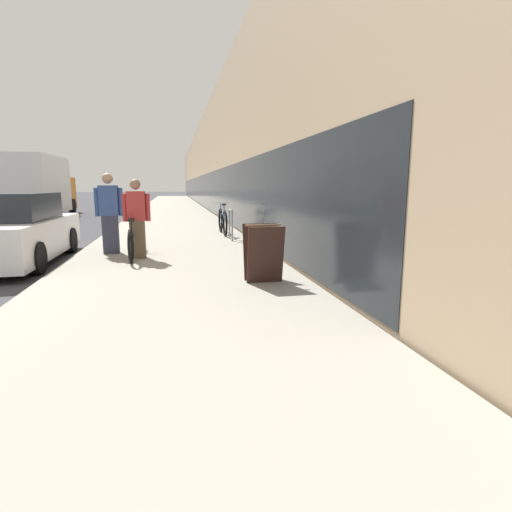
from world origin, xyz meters
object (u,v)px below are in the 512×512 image
(sandwich_board_sign, at_px, (263,253))
(parked_sedan_curbside, at_px, (10,232))
(person_rider, at_px, (137,219))
(person_bystander, at_px, (110,214))
(bike_rack_hoop, at_px, (231,221))
(cruiser_bike_nearest, at_px, (223,221))
(moving_truck, at_px, (36,187))
(tandem_bicycle, at_px, (135,239))

(sandwich_board_sign, bearing_deg, parked_sedan_curbside, 147.25)
(person_rider, relative_size, person_bystander, 0.92)
(bike_rack_hoop, xyz_separation_m, cruiser_bike_nearest, (-0.06, 1.36, -0.11))
(sandwich_board_sign, bearing_deg, moving_truck, 116.03)
(tandem_bicycle, distance_m, bike_rack_hoop, 3.21)
(parked_sedan_curbside, bearing_deg, moving_truck, 104.65)
(sandwich_board_sign, distance_m, parked_sedan_curbside, 5.52)
(tandem_bicycle, xyz_separation_m, person_rider, (0.09, -0.31, 0.45))
(bike_rack_hoop, bearing_deg, parked_sedan_curbside, -157.73)
(person_bystander, xyz_separation_m, moving_truck, (-5.59, 13.77, 0.56))
(person_bystander, height_order, sandwich_board_sign, person_bystander)
(sandwich_board_sign, distance_m, moving_truck, 18.95)
(sandwich_board_sign, bearing_deg, person_bystander, 130.07)
(cruiser_bike_nearest, xyz_separation_m, sandwich_board_sign, (-0.14, -6.32, 0.05))
(person_rider, relative_size, moving_truck, 0.24)
(sandwich_board_sign, bearing_deg, tandem_bicycle, 127.75)
(bike_rack_hoop, distance_m, parked_sedan_curbside, 5.22)
(tandem_bicycle, xyz_separation_m, bike_rack_hoop, (2.37, 2.15, 0.15))
(person_bystander, height_order, parked_sedan_curbside, person_bystander)
(sandwich_board_sign, bearing_deg, cruiser_bike_nearest, 88.73)
(bike_rack_hoop, bearing_deg, person_bystander, -149.31)
(tandem_bicycle, bearing_deg, bike_rack_hoop, 42.20)
(bike_rack_hoop, height_order, cruiser_bike_nearest, cruiser_bike_nearest)
(person_rider, xyz_separation_m, cruiser_bike_nearest, (2.23, 3.82, -0.41))
(person_bystander, relative_size, parked_sedan_curbside, 0.43)
(tandem_bicycle, relative_size, parked_sedan_curbside, 0.59)
(tandem_bicycle, height_order, cruiser_bike_nearest, cruiser_bike_nearest)
(parked_sedan_curbside, bearing_deg, bike_rack_hoop, 22.27)
(person_bystander, distance_m, moving_truck, 14.87)
(tandem_bicycle, xyz_separation_m, moving_truck, (-6.13, 14.20, 1.08))
(person_rider, distance_m, bike_rack_hoop, 3.37)
(person_rider, relative_size, parked_sedan_curbside, 0.39)
(person_rider, distance_m, moving_truck, 15.79)
(tandem_bicycle, height_order, person_rider, person_rider)
(bike_rack_hoop, distance_m, moving_truck, 14.77)
(tandem_bicycle, xyz_separation_m, sandwich_board_sign, (2.18, -2.81, 0.09))
(person_rider, bearing_deg, tandem_bicycle, 106.38)
(person_rider, xyz_separation_m, moving_truck, (-6.22, 14.50, 0.63))
(person_bystander, relative_size, moving_truck, 0.26)
(tandem_bicycle, distance_m, sandwich_board_sign, 3.56)
(sandwich_board_sign, height_order, parked_sedan_curbside, parked_sedan_curbside)
(person_bystander, xyz_separation_m, parked_sedan_curbside, (-1.92, -0.25, -0.33))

